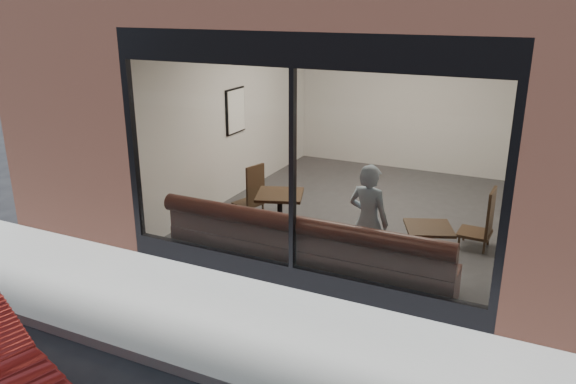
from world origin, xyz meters
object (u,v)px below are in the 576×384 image
at_px(person, 368,222).
at_px(cafe_table_right, 429,228).
at_px(cafe_table_left, 280,195).
at_px(banquette, 305,259).
at_px(cafe_chair_left, 248,203).
at_px(cafe_chair_right, 475,233).

relative_size(person, cafe_table_right, 2.68).
bearing_deg(cafe_table_left, cafe_table_right, -8.27).
bearing_deg(banquette, cafe_chair_left, 138.63).
bearing_deg(cafe_table_right, person, -163.50).
xyz_separation_m(cafe_table_left, cafe_chair_left, (-0.94, 0.66, -0.50)).
bearing_deg(cafe_chair_left, cafe_table_right, 178.91).
distance_m(person, cafe_table_left, 1.67).
distance_m(cafe_table_left, cafe_table_right, 2.34).
xyz_separation_m(person, cafe_table_left, (-1.57, 0.56, -0.04)).
xyz_separation_m(cafe_chair_left, cafe_chair_right, (3.69, 0.33, 0.00)).
height_order(banquette, cafe_chair_right, banquette).
relative_size(cafe_table_left, cafe_table_right, 1.17).
height_order(banquette, cafe_table_right, cafe_table_right).
height_order(person, cafe_chair_right, person).
relative_size(banquette, cafe_chair_right, 8.64).
bearing_deg(cafe_table_right, cafe_chair_left, 163.01).
xyz_separation_m(cafe_table_right, cafe_chair_right, (0.43, 1.32, -0.50)).
distance_m(banquette, person, 0.99).
bearing_deg(person, cafe_chair_right, -116.04).
relative_size(cafe_table_left, cafe_chair_left, 1.69).
bearing_deg(cafe_chair_left, cafe_chair_right, -159.06).
bearing_deg(person, cafe_chair_left, -14.48).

